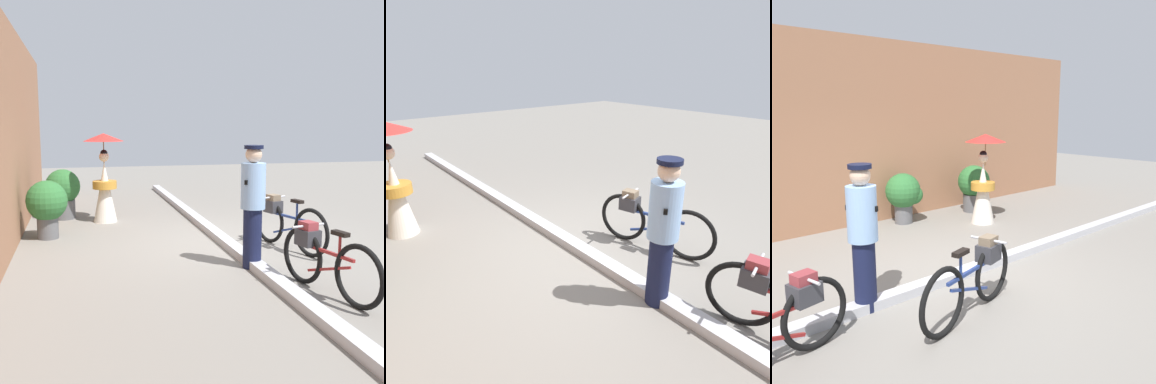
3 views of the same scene
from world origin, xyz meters
The scene contains 5 objects.
ground_plane centered at (0.00, 0.00, 0.00)m, with size 30.00×30.00×0.00m, color gray.
sidewalk_curb centered at (0.00, 0.00, 0.06)m, with size 14.00×0.20×0.12m, color #B2B2B7.
bicycle_far_side centered at (-0.51, -0.88, 0.44)m, with size 1.73×0.60×0.84m.
person_officer centered at (-1.38, 0.03, 0.92)m, with size 0.34×0.34×1.72m.
person_with_parasol centered at (2.34, 1.83, 0.93)m, with size 0.82×0.82×1.82m.
Camera 2 is at (-3.24, 2.77, 2.60)m, focal length 31.38 mm.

